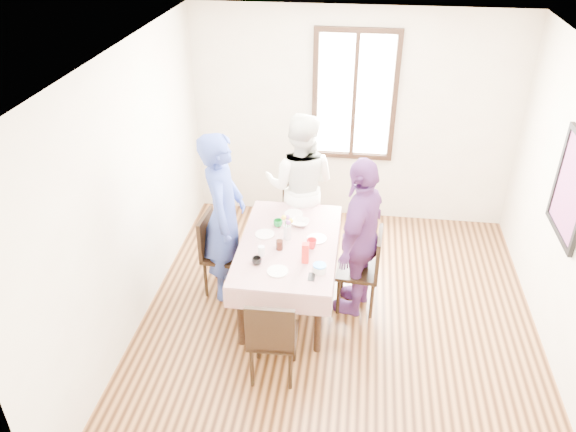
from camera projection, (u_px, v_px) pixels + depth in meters
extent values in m
plane|color=black|center=(337.00, 324.00, 5.73)|extent=(4.50, 4.50, 0.00)
plane|color=beige|center=(353.00, 119.00, 6.96)|extent=(4.00, 0.00, 4.00)
cube|color=black|center=(355.00, 96.00, 6.78)|extent=(1.02, 0.06, 1.62)
cube|color=white|center=(355.00, 96.00, 6.79)|extent=(0.90, 0.02, 1.50)
cube|color=red|center=(572.00, 188.00, 4.97)|extent=(0.04, 0.76, 0.96)
cube|color=black|center=(289.00, 273.00, 5.85)|extent=(0.85, 1.48, 0.75)
cube|color=#57070D|center=(289.00, 243.00, 5.65)|extent=(0.97, 1.60, 0.01)
cube|color=black|center=(224.00, 254.00, 6.01)|extent=(0.45, 0.45, 0.91)
cube|color=black|center=(358.00, 270.00, 5.77)|extent=(0.45, 0.45, 0.91)
cube|color=black|center=(300.00, 217.00, 6.68)|extent=(0.47, 0.47, 0.91)
cube|color=black|center=(273.00, 335.00, 4.94)|extent=(0.43, 0.43, 0.91)
imported|color=#2F4194|center=(224.00, 217.00, 5.77)|extent=(0.50, 0.71, 1.85)
imported|color=white|center=(300.00, 186.00, 6.45)|extent=(0.91, 0.74, 1.75)
imported|color=#5C2D6A|center=(359.00, 237.00, 5.56)|extent=(0.71, 1.09, 1.71)
imported|color=black|center=(257.00, 261.00, 5.31)|extent=(0.11, 0.11, 0.07)
imported|color=red|center=(312.00, 244.00, 5.54)|extent=(0.14, 0.14, 0.10)
imported|color=#0C7226|center=(278.00, 223.00, 5.90)|extent=(0.13, 0.13, 0.08)
imported|color=white|center=(300.00, 223.00, 5.93)|extent=(0.21, 0.21, 0.05)
cube|color=red|center=(305.00, 253.00, 5.31)|extent=(0.07, 0.07, 0.21)
cylinder|color=white|center=(319.00, 269.00, 5.22)|extent=(0.13, 0.13, 0.07)
cylinder|color=black|center=(280.00, 245.00, 5.52)|extent=(0.07, 0.07, 0.10)
cylinder|color=silver|center=(262.00, 251.00, 5.44)|extent=(0.07, 0.07, 0.10)
cube|color=black|center=(312.00, 277.00, 5.15)|extent=(0.06, 0.12, 0.01)
cylinder|color=silver|center=(287.00, 232.00, 5.67)|extent=(0.08, 0.08, 0.15)
cylinder|color=white|center=(265.00, 234.00, 5.77)|extent=(0.20, 0.20, 0.01)
cylinder|color=white|center=(317.00, 239.00, 5.70)|extent=(0.20, 0.20, 0.01)
cylinder|color=white|center=(294.00, 214.00, 6.13)|extent=(0.20, 0.20, 0.01)
cylinder|color=white|center=(278.00, 271.00, 5.23)|extent=(0.20, 0.20, 0.01)
cylinder|color=blue|center=(320.00, 265.00, 5.20)|extent=(0.12, 0.12, 0.01)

